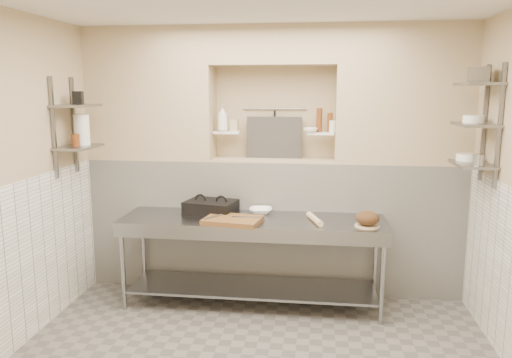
% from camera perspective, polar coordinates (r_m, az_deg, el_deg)
% --- Properties ---
extents(wall_back, '(4.00, 0.10, 2.80)m').
position_cam_1_polar(wall_back, '(5.60, 2.20, 2.45)').
color(wall_back, tan).
rests_on(wall_back, ground).
extents(wall_front, '(4.00, 0.10, 2.80)m').
position_cam_1_polar(wall_front, '(1.78, -9.95, -15.00)').
color(wall_front, tan).
rests_on(wall_front, ground).
extents(backwall_lower, '(4.00, 0.40, 1.40)m').
position_cam_1_polar(backwall_lower, '(5.50, 1.92, -5.14)').
color(backwall_lower, white).
rests_on(backwall_lower, floor).
extents(alcove_sill, '(1.30, 0.40, 0.02)m').
position_cam_1_polar(alcove_sill, '(5.36, 1.96, 2.20)').
color(alcove_sill, tan).
rests_on(alcove_sill, backwall_lower).
extents(backwall_pillar_left, '(1.35, 0.40, 1.40)m').
position_cam_1_polar(backwall_pillar_left, '(5.59, -11.84, 9.43)').
color(backwall_pillar_left, tan).
rests_on(backwall_pillar_left, backwall_lower).
extents(backwall_pillar_right, '(1.35, 0.40, 1.40)m').
position_cam_1_polar(backwall_pillar_right, '(5.35, 16.49, 9.21)').
color(backwall_pillar_right, tan).
rests_on(backwall_pillar_right, backwall_lower).
extents(backwall_header, '(1.30, 0.40, 0.40)m').
position_cam_1_polar(backwall_header, '(5.32, 2.04, 14.99)').
color(backwall_header, tan).
rests_on(backwall_header, backwall_lower).
extents(wainscot_left, '(0.02, 3.90, 1.40)m').
position_cam_1_polar(wainscot_left, '(4.56, -26.64, -9.53)').
color(wainscot_left, white).
rests_on(wainscot_left, floor).
extents(alcove_shelf_left, '(0.28, 0.16, 0.02)m').
position_cam_1_polar(alcove_shelf_left, '(5.39, -3.34, 5.35)').
color(alcove_shelf_left, white).
rests_on(alcove_shelf_left, backwall_lower).
extents(alcove_shelf_right, '(0.28, 0.16, 0.02)m').
position_cam_1_polar(alcove_shelf_right, '(5.30, 7.39, 5.20)').
color(alcove_shelf_right, white).
rests_on(alcove_shelf_right, backwall_lower).
extents(utensil_rail, '(0.70, 0.02, 0.02)m').
position_cam_1_polar(utensil_rail, '(5.48, 2.17, 8.05)').
color(utensil_rail, gray).
rests_on(utensil_rail, wall_back).
extents(hanging_steel, '(0.02, 0.02, 0.30)m').
position_cam_1_polar(hanging_steel, '(5.47, 2.14, 6.26)').
color(hanging_steel, black).
rests_on(hanging_steel, utensil_rail).
extents(splash_panel, '(0.60, 0.08, 0.45)m').
position_cam_1_polar(splash_panel, '(5.43, 2.08, 4.75)').
color(splash_panel, '#383330').
rests_on(splash_panel, alcove_sill).
extents(shelf_rail_left_a, '(0.03, 0.03, 0.95)m').
position_cam_1_polar(shelf_rail_left_a, '(5.39, -20.05, 5.82)').
color(shelf_rail_left_a, slate).
rests_on(shelf_rail_left_a, wall_left).
extents(shelf_rail_left_b, '(0.03, 0.03, 0.95)m').
position_cam_1_polar(shelf_rail_left_b, '(5.04, -22.12, 5.43)').
color(shelf_rail_left_b, slate).
rests_on(shelf_rail_left_b, wall_left).
extents(wall_shelf_left_lower, '(0.30, 0.50, 0.02)m').
position_cam_1_polar(wall_shelf_left_lower, '(5.17, -19.59, 3.46)').
color(wall_shelf_left_lower, slate).
rests_on(wall_shelf_left_lower, wall_left).
extents(wall_shelf_left_upper, '(0.30, 0.50, 0.03)m').
position_cam_1_polar(wall_shelf_left_upper, '(5.14, -19.86, 7.89)').
color(wall_shelf_left_upper, slate).
rests_on(wall_shelf_left_upper, wall_left).
extents(shelf_rail_right_a, '(0.03, 0.03, 1.05)m').
position_cam_1_polar(shelf_rail_right_a, '(5.01, 24.62, 5.81)').
color(shelf_rail_right_a, slate).
rests_on(shelf_rail_right_a, wall_right).
extents(shelf_rail_right_b, '(0.03, 0.03, 1.05)m').
position_cam_1_polar(shelf_rail_right_b, '(4.63, 26.07, 5.41)').
color(shelf_rail_right_b, slate).
rests_on(shelf_rail_right_b, wall_right).
extents(wall_shelf_right_lower, '(0.30, 0.50, 0.02)m').
position_cam_1_polar(wall_shelf_right_lower, '(4.82, 23.48, 1.55)').
color(wall_shelf_right_lower, slate).
rests_on(wall_shelf_right_lower, wall_right).
extents(wall_shelf_right_mid, '(0.30, 0.50, 0.02)m').
position_cam_1_polar(wall_shelf_right_mid, '(4.78, 23.77, 5.70)').
color(wall_shelf_right_mid, slate).
rests_on(wall_shelf_right_mid, wall_right).
extents(wall_shelf_right_upper, '(0.30, 0.50, 0.03)m').
position_cam_1_polar(wall_shelf_right_upper, '(4.77, 24.08, 9.89)').
color(wall_shelf_right_upper, slate).
rests_on(wall_shelf_right_upper, wall_right).
extents(prep_table, '(2.60, 0.70, 0.90)m').
position_cam_1_polar(prep_table, '(4.99, -0.44, -7.43)').
color(prep_table, gray).
rests_on(prep_table, floor).
extents(panini_press, '(0.56, 0.45, 0.13)m').
position_cam_1_polar(panini_press, '(5.13, -5.17, -3.23)').
color(panini_press, black).
rests_on(panini_press, prep_table).
extents(cutting_board, '(0.58, 0.45, 0.05)m').
position_cam_1_polar(cutting_board, '(4.78, -2.68, -4.73)').
color(cutting_board, brown).
rests_on(cutting_board, prep_table).
extents(knife_blade, '(0.29, 0.05, 0.01)m').
position_cam_1_polar(knife_blade, '(4.79, -1.06, -4.39)').
color(knife_blade, gray).
rests_on(knife_blade, cutting_board).
extents(tongs, '(0.15, 0.21, 0.02)m').
position_cam_1_polar(tongs, '(4.80, -4.90, -4.30)').
color(tongs, gray).
rests_on(tongs, cutting_board).
extents(mixing_bowl, '(0.25, 0.25, 0.06)m').
position_cam_1_polar(mixing_bowl, '(5.12, 0.55, -3.65)').
color(mixing_bowl, white).
rests_on(mixing_bowl, prep_table).
extents(rolling_pin, '(0.17, 0.38, 0.06)m').
position_cam_1_polar(rolling_pin, '(4.83, 6.71, -4.56)').
color(rolling_pin, '#DDBD82').
rests_on(rolling_pin, prep_table).
extents(bread_board, '(0.23, 0.23, 0.01)m').
position_cam_1_polar(bread_board, '(4.76, 12.58, -5.23)').
color(bread_board, '#DDBD82').
rests_on(bread_board, prep_table).
extents(bread_loaf, '(0.22, 0.22, 0.13)m').
position_cam_1_polar(bread_loaf, '(4.74, 12.62, -4.39)').
color(bread_loaf, '#4C2D19').
rests_on(bread_loaf, bread_board).
extents(bottle_soap, '(0.12, 0.12, 0.28)m').
position_cam_1_polar(bottle_soap, '(5.34, -3.83, 6.93)').
color(bottle_soap, white).
rests_on(bottle_soap, alcove_shelf_left).
extents(jar_alcove, '(0.08, 0.08, 0.12)m').
position_cam_1_polar(jar_alcove, '(5.41, -2.52, 6.16)').
color(jar_alcove, tan).
rests_on(jar_alcove, alcove_shelf_left).
extents(bowl_alcove, '(0.20, 0.20, 0.05)m').
position_cam_1_polar(bowl_alcove, '(5.25, 6.22, 5.57)').
color(bowl_alcove, white).
rests_on(bowl_alcove, alcove_shelf_right).
extents(condiment_a, '(0.06, 0.06, 0.20)m').
position_cam_1_polar(condiment_a, '(5.29, 8.45, 6.40)').
color(condiment_a, '#602E12').
rests_on(condiment_a, alcove_shelf_right).
extents(condiment_b, '(0.06, 0.06, 0.25)m').
position_cam_1_polar(condiment_b, '(5.31, 7.24, 6.70)').
color(condiment_b, '#602E12').
rests_on(condiment_b, alcove_shelf_right).
extents(condiment_c, '(0.07, 0.07, 0.12)m').
position_cam_1_polar(condiment_c, '(5.28, 8.75, 5.96)').
color(condiment_c, white).
rests_on(condiment_c, alcove_shelf_right).
extents(jug_left, '(0.15, 0.15, 0.30)m').
position_cam_1_polar(jug_left, '(5.23, -19.28, 5.34)').
color(jug_left, white).
rests_on(jug_left, wall_shelf_left_lower).
extents(jar_left, '(0.08, 0.08, 0.12)m').
position_cam_1_polar(jar_left, '(5.11, -19.93, 4.19)').
color(jar_left, '#602E12').
rests_on(jar_left, wall_shelf_left_lower).
extents(box_left_upper, '(0.11, 0.11, 0.13)m').
position_cam_1_polar(box_left_upper, '(5.19, -19.67, 8.74)').
color(box_left_upper, black).
rests_on(box_left_upper, wall_shelf_left_upper).
extents(bowl_right, '(0.20, 0.20, 0.06)m').
position_cam_1_polar(bowl_right, '(4.96, 23.03, 2.31)').
color(bowl_right, white).
rests_on(bowl_right, wall_shelf_right_lower).
extents(canister_right, '(0.10, 0.10, 0.10)m').
position_cam_1_polar(canister_right, '(4.64, 24.11, 2.00)').
color(canister_right, gray).
rests_on(canister_right, wall_shelf_right_lower).
extents(bowl_right_mid, '(0.18, 0.18, 0.07)m').
position_cam_1_polar(bowl_right_mid, '(4.85, 23.58, 6.30)').
color(bowl_right_mid, white).
rests_on(bowl_right_mid, wall_shelf_right_mid).
extents(basket_right, '(0.21, 0.24, 0.13)m').
position_cam_1_polar(basket_right, '(4.80, 24.07, 10.83)').
color(basket_right, gray).
rests_on(basket_right, wall_shelf_right_upper).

